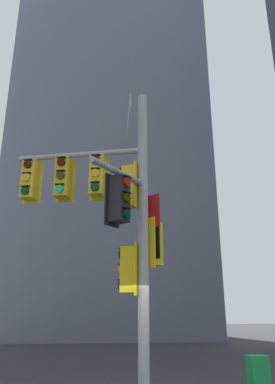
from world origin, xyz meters
TOP-DOWN VIEW (x-y plane):
  - building_mid_block at (0.04, 26.65)m, footprint 16.68×16.68m
  - signal_pole_assembly at (-0.67, 0.14)m, footprint 3.60×2.49m
  - newspaper_box at (2.78, 0.80)m, footprint 0.45×0.36m

SIDE VIEW (x-z plane):
  - newspaper_box at x=2.78m, z-range 0.00..1.00m
  - signal_pole_assembly at x=-0.67m, z-range 0.55..7.77m
  - building_mid_block at x=0.04m, z-range 0.00..46.71m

